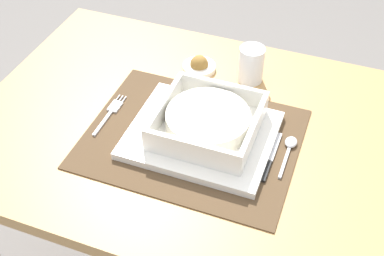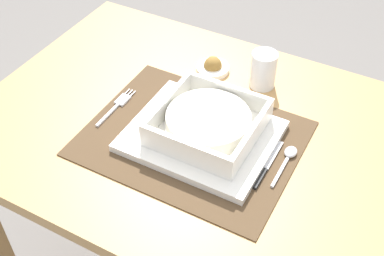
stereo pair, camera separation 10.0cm
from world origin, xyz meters
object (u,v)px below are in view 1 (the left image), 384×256
Objects in this scene: butter_knife at (270,159)px; drinking_glass at (251,66)px; dining_table at (187,162)px; spoon at (290,146)px; porridge_bowl at (208,122)px; fork at (111,111)px; condiment_saucer at (199,66)px.

butter_knife is 0.26m from drinking_glass.
spoon is (0.22, 0.00, 0.13)m from dining_table.
porridge_bowl reaches higher than spoon.
fork is 0.35m from butter_knife.
drinking_glass is (0.03, 0.21, -0.00)m from porridge_bowl.
condiment_saucer is at bearing 131.47° from butter_knife.
porridge_bowl is 0.22m from drinking_glass.
fork is 0.33m from drinking_glass.
porridge_bowl is 1.44× the size of butter_knife.
condiment_saucer is at bearing -177.76° from drinking_glass.
drinking_glass is 0.13m from condiment_saucer.
fork is at bearing -178.78° from porridge_bowl.
fork is 1.72× the size of condiment_saucer.
dining_table is at bearing -178.67° from spoon.
condiment_saucer reaches higher than butter_knife.
porridge_bowl reaches higher than condiment_saucer.
fork is at bearing 173.82° from butter_knife.
drinking_glass is at bearing 111.00° from butter_knife.
butter_knife is (0.19, -0.04, 0.13)m from dining_table.
drinking_glass is at bearing 43.37° from fork.
drinking_glass is (-0.11, 0.24, 0.03)m from butter_knife.
porridge_bowl is 0.14m from butter_knife.
butter_knife reaches higher than dining_table.
porridge_bowl is 0.22m from fork.
condiment_saucer is at bearing 61.88° from fork.
butter_knife is at bearing -45.34° from condiment_saucer.
dining_table is 0.17m from porridge_bowl.
spoon is at bearing -54.65° from drinking_glass.
porridge_bowl is at bearing -171.14° from spoon.
fork is (-0.16, -0.03, 0.13)m from dining_table.
fork is at bearing -170.90° from dining_table.
fork is at bearing -119.78° from condiment_saucer.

